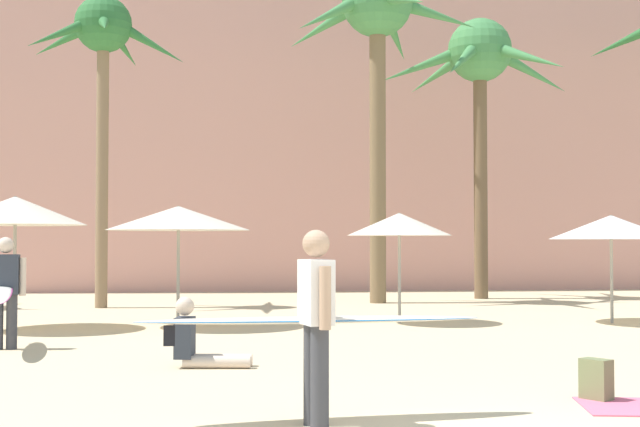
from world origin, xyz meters
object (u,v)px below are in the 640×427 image
Objects in this scene: cafe_umbrella_4 at (15,211)px; cafe_umbrella_5 at (611,227)px; palm_tree_left at (103,48)px; palm_tree_center at (378,27)px; person_mid_left at (199,343)px; cafe_umbrella_3 at (399,224)px; palm_tree_far_right at (479,68)px; person_mid_center at (3,289)px; cafe_umbrella_2 at (178,218)px; backpack at (597,380)px; person_near_left at (314,319)px.

cafe_umbrella_4 is 11.47m from cafe_umbrella_5.
palm_tree_left is at bearing 80.94° from cafe_umbrella_4.
palm_tree_left is at bearing -172.43° from palm_tree_center.
person_mid_left is (-4.44, -11.61, -7.05)m from palm_tree_center.
cafe_umbrella_4 is at bearing -176.14° from cafe_umbrella_3.
person_mid_center is (-10.60, -10.98, -5.69)m from palm_tree_far_right.
palm_tree_center is 3.43× the size of person_mid_center.
cafe_umbrella_2 is 9.74m from backpack.
cafe_umbrella_4 is 2.58× the size of person_mid_left.
palm_tree_center is 3.64m from palm_tree_far_right.
cafe_umbrella_2 is 2.97m from cafe_umbrella_4.
palm_tree_left is 2.94× the size of person_mid_center.
palm_tree_far_right reaches higher than person_mid_left.
cafe_umbrella_3 is (6.43, -4.88, -4.45)m from palm_tree_left.
palm_tree_far_right is 16.44m from person_mid_left.
person_mid_center is at bearing -92.10° from palm_tree_left.
cafe_umbrella_2 is 4.33m from person_mid_center.
cafe_umbrella_3 is at bearing 62.29° from person_near_left.
person_near_left is (-3.36, -15.30, -6.44)m from palm_tree_center.
cafe_umbrella_4 is 10.16m from person_near_left.
cafe_umbrella_4 is at bearing -141.44° from palm_tree_center.
cafe_umbrella_5 is 0.76× the size of person_near_left.
person_near_left is at bearing -127.53° from cafe_umbrella_5.
palm_tree_far_right is 9.12m from cafe_umbrella_5.
cafe_umbrella_3 is 0.68× the size of person_near_left.
palm_tree_far_right is at bearing 13.29° from palm_tree_left.
palm_tree_center reaches higher than person_mid_center.
palm_tree_far_right is at bearing 62.17° from cafe_umbrella_3.
palm_tree_far_right is 14.31m from cafe_umbrella_4.
palm_tree_left reaches higher than cafe_umbrella_5.
palm_tree_far_right reaches higher than backpack.
cafe_umbrella_4 is at bearing 100.47° from backpack.
cafe_umbrella_4 is 6.19× the size of backpack.
backpack is at bearing -88.41° from cafe_umbrella_3.
palm_tree_center is 9.47m from cafe_umbrella_2.
person_mid_center is at bearing 151.69° from person_mid_left.
cafe_umbrella_4 reaches higher than cafe_umbrella_2.
person_mid_center is (-4.02, 5.81, -0.01)m from person_near_left.
cafe_umbrella_3 is at bearing 64.26° from person_mid_left.
palm_tree_far_right is at bearing 67.28° from person_mid_left.
person_mid_center is (-10.92, -3.18, -0.99)m from cafe_umbrella_5.
palm_tree_left is at bearing 112.23° from cafe_umbrella_2.
backpack is at bearing -27.62° from person_mid_left.
person_near_left is (-6.91, -8.99, -0.98)m from cafe_umbrella_5.
cafe_umbrella_2 is at bearing -137.23° from palm_tree_far_right.
cafe_umbrella_5 is (3.55, -6.31, -5.46)m from palm_tree_center.
palm_tree_center is at bearing 83.84° from cafe_umbrella_3.
person_mid_center is 3.67m from person_mid_left.
cafe_umbrella_4 is at bearing -174.54° from person_mid_center.
palm_tree_left is at bearing 92.80° from person_near_left.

